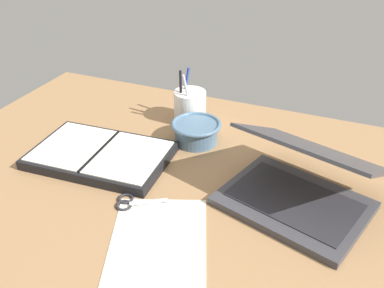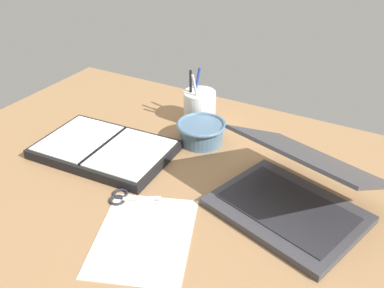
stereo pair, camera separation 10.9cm
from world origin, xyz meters
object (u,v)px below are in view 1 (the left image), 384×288
Objects in this scene: bowl at (196,131)px; planner at (101,155)px; pen_cup at (190,106)px; laptop at (300,184)px; scissors at (130,202)px.

bowl reaches higher than planner.
pen_cup reaches higher than planner.
laptop is 2.71× the size of bowl.
pen_cup is 1.37× the size of scissors.
pen_cup is (-39.04, 27.12, 0.08)cm from laptop.
planner is 21.34cm from scissors.
laptop is 52.84cm from planner.
bowl is 27.62cm from planner.
scissors is (3.02, -42.96, -4.78)cm from pen_cup.
pen_cup is 32.81cm from planner.
pen_cup reaches higher than scissors.
laptop is 1.04× the size of planner.
scissors is at bearing -139.27° from laptop.
laptop is 36.19cm from bowl.
laptop reaches higher than bowl.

